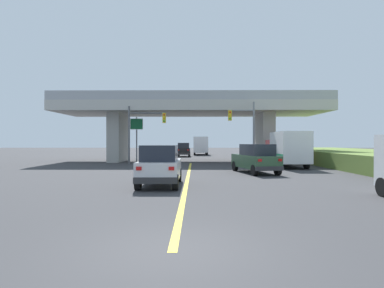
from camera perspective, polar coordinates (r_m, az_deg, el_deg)
ground at (r=35.75m, az=-0.16°, el=-3.10°), size 160.00×160.00×0.00m
overpass_bridge at (r=35.81m, az=-0.16°, el=5.19°), size 28.66×8.58×7.22m
lane_divider_stripe at (r=19.67m, az=-0.76°, el=-5.97°), size 0.20×26.42×0.01m
suv_lead at (r=16.08m, az=-5.65°, el=-3.80°), size 1.95×4.29×2.02m
suv_crossing at (r=22.90m, az=11.17°, el=-2.54°), size 2.83×5.12×2.02m
box_truck at (r=28.84m, az=16.49°, el=-0.80°), size 2.33×6.53×3.01m
sedan_oncoming at (r=47.09m, az=-1.47°, el=-1.02°), size 1.87×4.39×2.02m
traffic_signal_nearside at (r=30.93m, az=9.47°, el=3.19°), size 2.51×0.36×5.96m
traffic_signal_farside at (r=31.81m, az=-8.89°, el=3.01°), size 3.69×0.36×5.66m
highway_sign at (r=34.70m, az=-9.78°, el=2.54°), size 1.36×0.17×4.80m
semi_truck_distant at (r=53.99m, az=1.52°, el=-0.23°), size 2.33×7.14×2.98m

